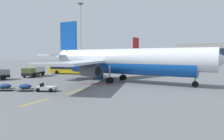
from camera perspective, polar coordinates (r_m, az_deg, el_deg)
apron_paint_markings at (r=48.82m, az=5.37°, el=-1.74°), size 8.00×96.51×0.01m
airliner_foreground at (r=37.33m, az=3.25°, el=2.57°), size 34.82×34.47×12.20m
airliner_mid_left at (r=93.68m, az=10.79°, el=3.37°), size 33.81×34.53×12.16m
apron_shuttle_bus at (r=55.30m, az=-11.40°, el=0.69°), size 12.31×4.74×3.00m
ground_power_truck at (r=51.49m, az=-21.12°, el=0.14°), size 4.54×7.40×3.14m
baggage_train at (r=31.46m, az=-25.69°, el=-4.34°), size 11.46×5.13×1.14m
uld_cargo_container at (r=44.26m, az=-3.95°, el=-1.29°), size 1.99×1.96×1.60m
apron_light_mast_near at (r=94.06m, az=-8.84°, el=11.64°), size 1.80×1.80×28.49m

